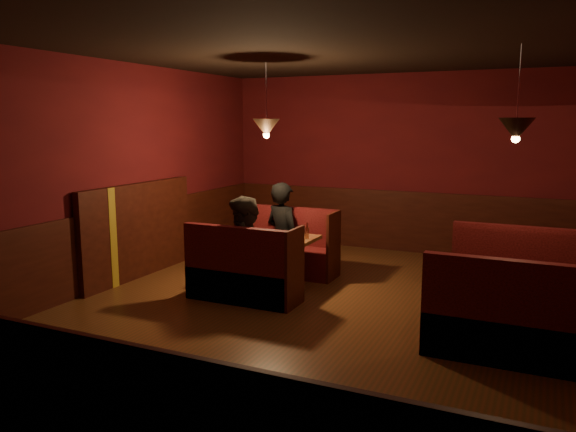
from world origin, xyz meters
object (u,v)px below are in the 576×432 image
at_px(main_bench_near, 242,278).
at_px(second_table, 506,284).
at_px(second_bench_near, 502,328).
at_px(diner_b, 245,235).
at_px(diner_a, 283,216).
at_px(main_bench_far, 291,253).
at_px(main_table, 268,248).
at_px(second_bench_far, 512,285).

relative_size(main_bench_near, second_table, 1.11).
relative_size(second_bench_near, diner_b, 0.84).
xyz_separation_m(diner_a, diner_b, (0.13, -1.31, -0.02)).
distance_m(second_table, diner_b, 2.92).
height_order(main_bench_far, diner_a, diner_a).
bearing_deg(diner_a, second_table, -179.35).
bearing_deg(second_bench_near, main_bench_far, 146.88).
xyz_separation_m(main_table, second_bench_near, (2.95, -1.21, -0.20)).
bearing_deg(main_bench_near, diner_a, 95.01).
bearing_deg(diner_b, main_bench_near, -77.87).
bearing_deg(second_bench_far, main_table, -175.10).
xyz_separation_m(main_bench_near, second_bench_far, (2.93, 0.96, 0.01)).
height_order(second_table, second_bench_far, second_bench_far).
bearing_deg(diner_a, main_table, 120.56).
relative_size(main_table, second_bench_near, 0.92).
xyz_separation_m(main_bench_near, diner_b, (0.01, 0.07, 0.51)).
xyz_separation_m(main_bench_near, diner_a, (-0.12, 1.38, 0.53)).
xyz_separation_m(second_table, diner_a, (-3.03, 1.16, 0.31)).
height_order(main_bench_far, second_bench_near, second_bench_near).
distance_m(second_bench_near, diner_b, 3.02).
relative_size(main_bench_near, second_bench_near, 1.01).
distance_m(main_table, second_bench_far, 2.97).
relative_size(main_bench_far, diner_b, 0.85).
relative_size(main_bench_far, diner_a, 0.83).
height_order(second_table, diner_b, diner_b).
height_order(main_table, second_table, main_table).
relative_size(main_bench_far, second_bench_near, 1.01).
distance_m(second_bench_far, diner_a, 3.13).
distance_m(main_bench_far, second_table, 3.14).
bearing_deg(main_bench_far, main_bench_near, -90.00).
bearing_deg(second_bench_near, main_bench_near, 170.22).
relative_size(second_table, second_bench_far, 0.90).
height_order(second_bench_far, diner_a, diner_a).
distance_m(main_bench_far, diner_b, 1.43).
bearing_deg(main_bench_far, main_table, -91.12).
bearing_deg(main_table, diner_b, -88.04).
bearing_deg(main_bench_near, second_bench_near, -9.78).
height_order(main_bench_near, second_table, main_bench_near).
bearing_deg(second_bench_far, main_bench_near, -161.92).
height_order(main_bench_near, diner_a, diner_a).
xyz_separation_m(main_table, second_bench_far, (2.95, 0.25, -0.20)).
bearing_deg(main_bench_near, second_bench_far, 18.08).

